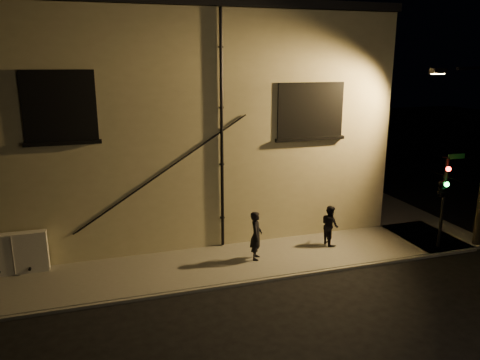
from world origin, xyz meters
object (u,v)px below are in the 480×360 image
object	(u,v)px
utility_cabinet	(14,254)
pedestrian_a	(256,236)
pedestrian_b	(330,225)
traffic_signal	(443,187)

from	to	relation	value
utility_cabinet	pedestrian_a	size ratio (longest dim) A/B	1.21
pedestrian_b	pedestrian_a	bearing A→B (deg)	94.72
pedestrian_a	pedestrian_b	world-z (taller)	pedestrian_a
pedestrian_b	traffic_signal	size ratio (longest dim) A/B	0.43
utility_cabinet	pedestrian_b	distance (m)	10.84
pedestrian_b	traffic_signal	bearing A→B (deg)	-116.63
pedestrian_a	traffic_signal	size ratio (longest dim) A/B	0.49
pedestrian_a	traffic_signal	bearing A→B (deg)	-75.52
pedestrian_a	utility_cabinet	bearing A→B (deg)	104.91
pedestrian_b	traffic_signal	xyz separation A→B (m)	(3.52, -1.53, 1.58)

